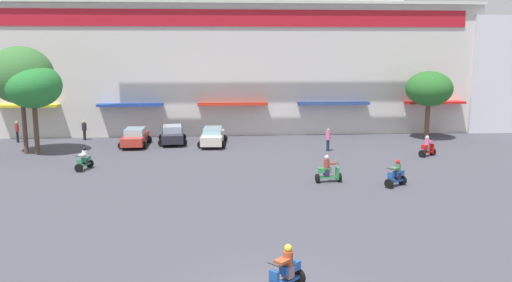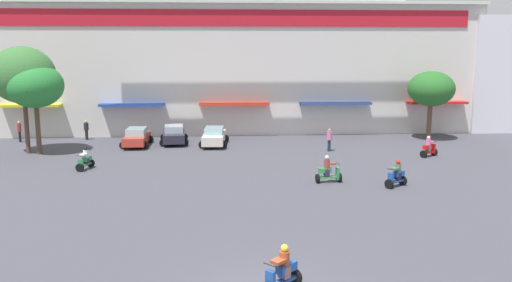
{
  "view_description": "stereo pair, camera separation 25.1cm",
  "coord_description": "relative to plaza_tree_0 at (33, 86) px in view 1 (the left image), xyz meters",
  "views": [
    {
      "loc": [
        -1.65,
        -15.19,
        7.61
      ],
      "look_at": [
        0.56,
        13.2,
        2.52
      ],
      "focal_mm": 36.73,
      "sensor_mm": 36.0,
      "label": 1
    },
    {
      "loc": [
        -1.4,
        -15.2,
        7.61
      ],
      "look_at": [
        0.56,
        13.2,
        2.52
      ],
      "focal_mm": 36.73,
      "sensor_mm": 36.0,
      "label": 2
    }
  ],
  "objects": [
    {
      "name": "colonial_building",
      "position": [
        14.5,
        12.49,
        4.6
      ],
      "size": [
        43.77,
        15.0,
        21.51
      ],
      "color": "silver",
      "rests_on": "ground"
    },
    {
      "name": "scooter_rider_1",
      "position": [
        22.79,
        -10.67,
        -4.3
      ],
      "size": [
        1.42,
        1.2,
        1.52
      ],
      "color": "black",
      "rests_on": "ground"
    },
    {
      "name": "scooter_rider_2",
      "position": [
        19.22,
        -9.49,
        -4.28
      ],
      "size": [
        1.5,
        0.67,
        1.6
      ],
      "color": "black",
      "rests_on": "ground"
    },
    {
      "name": "parked_car_2",
      "position": [
        12.61,
        2.59,
        -4.2
      ],
      "size": [
        2.4,
        4.49,
        1.42
      ],
      "color": "beige",
      "rests_on": "ground"
    },
    {
      "name": "plaza_tree_1",
      "position": [
        30.48,
        3.89,
        -0.7
      ],
      "size": [
        3.8,
        3.96,
        5.71
      ],
      "color": "brown",
      "rests_on": "ground"
    },
    {
      "name": "pedestrian_0",
      "position": [
        21.16,
        -0.42,
        -3.97
      ],
      "size": [
        0.47,
        0.47,
        1.7
      ],
      "color": "#182B3B",
      "rests_on": "ground"
    },
    {
      "name": "parked_car_1",
      "position": [
        9.38,
        3.57,
        -4.19
      ],
      "size": [
        2.46,
        4.08,
        1.47
      ],
      "color": "#242230",
      "rests_on": "ground"
    },
    {
      "name": "pedestrian_2",
      "position": [
        1.93,
        5.82,
        -4.0
      ],
      "size": [
        0.5,
        0.5,
        1.65
      ],
      "color": "black",
      "rests_on": "ground"
    },
    {
      "name": "parked_car_0",
      "position": [
        6.56,
        2.72,
        -4.22
      ],
      "size": [
        2.25,
        4.17,
        1.41
      ],
      "color": "#B73529",
      "rests_on": "ground"
    },
    {
      "name": "ground_plane",
      "position": [
        14.5,
        -9.97,
        -4.93
      ],
      "size": [
        128.0,
        128.0,
        0.0
      ],
      "primitive_type": "plane",
      "color": "#464751"
    },
    {
      "name": "scooter_rider_3",
      "position": [
        4.54,
        -5.17,
        -4.34
      ],
      "size": [
        0.9,
        1.57,
        1.45
      ],
      "color": "black",
      "rests_on": "ground"
    },
    {
      "name": "scooter_rider_4",
      "position": [
        14.99,
        -22.78,
        -4.29
      ],
      "size": [
        1.44,
        1.4,
        1.53
      ],
      "color": "black",
      "rests_on": "ground"
    },
    {
      "name": "scooter_rider_0",
      "position": [
        27.78,
        -2.87,
        -4.3
      ],
      "size": [
        1.46,
        1.22,
        1.5
      ],
      "color": "black",
      "rests_on": "ground"
    },
    {
      "name": "plaza_tree_0",
      "position": [
        0.0,
        0.0,
        0.0
      ],
      "size": [
        3.96,
        4.25,
        6.54
      ],
      "color": "brown",
      "rests_on": "ground"
    },
    {
      "name": "flank_building_right",
      "position": [
        41.43,
        12.17,
        0.28
      ],
      "size": [
        11.72,
        11.09,
        10.42
      ],
      "color": "silver",
      "rests_on": "ground"
    },
    {
      "name": "pedestrian_1",
      "position": [
        -3.23,
        5.1,
        -3.92
      ],
      "size": [
        0.43,
        0.43,
        1.74
      ],
      "color": "black",
      "rests_on": "ground"
    },
    {
      "name": "plaza_tree_2",
      "position": [
        -0.9,
        0.33,
        0.73
      ],
      "size": [
        4.58,
        4.12,
        7.72
      ],
      "color": "brown",
      "rests_on": "ground"
    }
  ]
}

